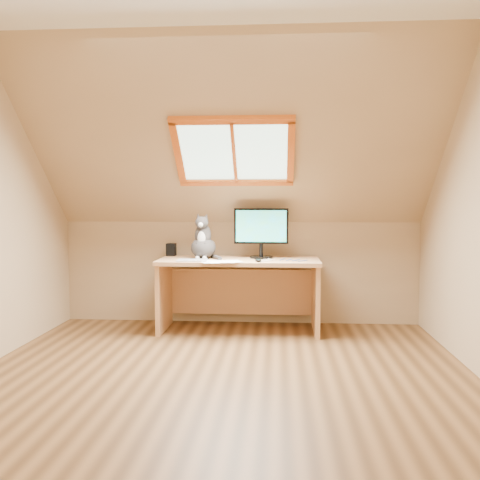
{
  "coord_description": "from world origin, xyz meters",
  "views": [
    {
      "loc": [
        0.38,
        -3.52,
        1.19
      ],
      "look_at": [
        0.05,
        1.0,
        0.87
      ],
      "focal_mm": 40.0,
      "sensor_mm": 36.0,
      "label": 1
    }
  ],
  "objects": [
    {
      "name": "cables",
      "position": [
        0.41,
        1.26,
        0.68
      ],
      "size": [
        0.51,
        0.26,
        0.01
      ],
      "color": "silver",
      "rests_on": "desk"
    },
    {
      "name": "cat",
      "position": [
        -0.32,
        1.4,
        0.82
      ],
      "size": [
        0.25,
        0.29,
        0.43
      ],
      "color": "#3D3836",
      "rests_on": "desk"
    },
    {
      "name": "graphics_tablet",
      "position": [
        -0.39,
        1.18,
        0.68
      ],
      "size": [
        0.27,
        0.2,
        0.01
      ],
      "primitive_type": "cube",
      "rotation": [
        0.0,
        0.0,
        0.04
      ],
      "color": "#B2B2B7",
      "rests_on": "desk"
    },
    {
      "name": "monitor",
      "position": [
        0.22,
        1.46,
        0.94
      ],
      "size": [
        0.51,
        0.21,
        0.47
      ],
      "color": "black",
      "rests_on": "desk"
    },
    {
      "name": "mouse",
      "position": [
        0.2,
        1.16,
        0.69
      ],
      "size": [
        0.08,
        0.1,
        0.03
      ],
      "primitive_type": "ellipsoid",
      "rotation": [
        0.0,
        0.0,
        0.35
      ],
      "color": "black",
      "rests_on": "desk"
    },
    {
      "name": "desk",
      "position": [
        0.02,
        1.44,
        0.46
      ],
      "size": [
        1.47,
        0.64,
        0.67
      ],
      "color": "tan",
      "rests_on": "ground"
    },
    {
      "name": "papers",
      "position": [
        -0.04,
        1.12,
        0.67
      ],
      "size": [
        0.35,
        0.3,
        0.01
      ],
      "color": "white",
      "rests_on": "desk"
    },
    {
      "name": "desk_speaker",
      "position": [
        -0.67,
        1.63,
        0.73
      ],
      "size": [
        0.09,
        0.09,
        0.12
      ],
      "primitive_type": "cube",
      "rotation": [
        0.0,
        0.0,
        -0.1
      ],
      "color": "black",
      "rests_on": "desk"
    },
    {
      "name": "room_shell",
      "position": [
        0.0,
        -0.09,
        1.43
      ],
      "size": [
        3.52,
        3.52,
        2.41
      ],
      "color": "tan",
      "rests_on": "ground"
    },
    {
      "name": "ground",
      "position": [
        0.0,
        0.0,
        0.0
      ],
      "size": [
        3.5,
        3.5,
        0.0
      ],
      "primitive_type": "plane",
      "color": "brown",
      "rests_on": "ground"
    }
  ]
}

